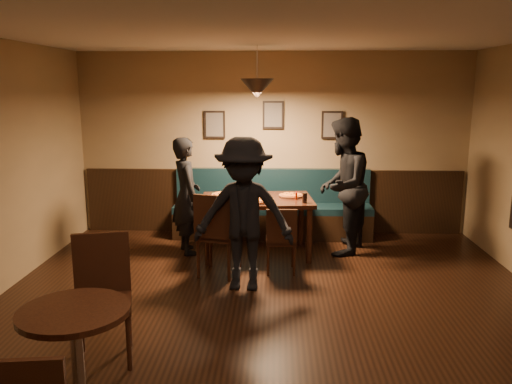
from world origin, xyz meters
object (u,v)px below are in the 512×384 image
booth_bench (272,205)px  cafe_chair_far (102,301)px  diner_front (244,214)px  soda_glass (305,198)px  chair_near_left (219,234)px  tabasco_bottle (296,195)px  dining_table (257,227)px  diner_left (186,196)px  diner_right (343,186)px  chair_near_right (281,239)px  cafe_table (78,363)px

booth_bench → cafe_chair_far: 4.00m
diner_front → soda_glass: bearing=57.0°
diner_front → soda_glass: size_ratio=13.04×
chair_near_left → tabasco_bottle: bearing=51.7°
dining_table → chair_near_left: chair_near_left is taller
tabasco_bottle → cafe_chair_far: 3.29m
tabasco_bottle → soda_glass: bearing=-61.2°
booth_bench → dining_table: bearing=-102.9°
diner_left → dining_table: bearing=-118.0°
dining_table → tabasco_bottle: (0.53, -0.07, 0.46)m
diner_front → soda_glass: 1.20m
diner_front → diner_right: bearing=51.4°
dining_table → diner_left: diner_left is taller
booth_bench → soda_glass: booth_bench is taller
dining_table → diner_left: (-0.98, 0.07, 0.41)m
dining_table → booth_bench: bearing=71.9°
diner_left → diner_front: diner_front is taller
chair_near_right → cafe_table: bearing=-117.5°
diner_front → soda_glass: diner_front is taller
booth_bench → tabasco_bottle: size_ratio=25.44×
dining_table → cafe_table: size_ratio=1.85×
cafe_chair_far → chair_near_left: bearing=-124.9°
booth_bench → cafe_chair_far: size_ratio=2.82×
chair_near_left → tabasco_bottle: chair_near_left is taller
chair_near_left → chair_near_right: (0.75, 0.13, -0.10)m
soda_glass → booth_bench: bearing=110.6°
chair_near_right → diner_right: (0.84, 0.80, 0.52)m
dining_table → soda_glass: soda_glass is taller
diner_left → chair_near_right: bearing=-143.3°
soda_glass → cafe_chair_far: bearing=-124.5°
chair_near_left → cafe_chair_far: 2.22m
diner_left → soda_glass: (1.60, -0.33, 0.06)m
chair_near_right → diner_front: diner_front is taller
cafe_table → cafe_chair_far: (-0.07, 0.74, 0.13)m
cafe_table → dining_table: bearing=73.1°
chair_near_right → tabasco_bottle: size_ratio=7.11×
chair_near_right → tabasco_bottle: tabasco_bottle is taller
booth_bench → diner_right: bearing=-37.3°
booth_bench → dining_table: (-0.20, -0.88, -0.10)m
chair_near_right → diner_right: diner_right is taller
cafe_chair_far → diner_right: bearing=-143.2°
dining_table → diner_right: bearing=1.8°
booth_bench → chair_near_left: bearing=-110.8°
diner_right → tabasco_bottle: 0.68m
soda_glass → cafe_table: size_ratio=0.17×
booth_bench → diner_front: size_ratio=1.73×
booth_bench → chair_near_right: (0.12, -1.54, -0.08)m
chair_near_right → chair_near_left: bearing=-172.2°
chair_near_left → diner_left: bearing=137.3°
booth_bench → diner_front: diner_front is taller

